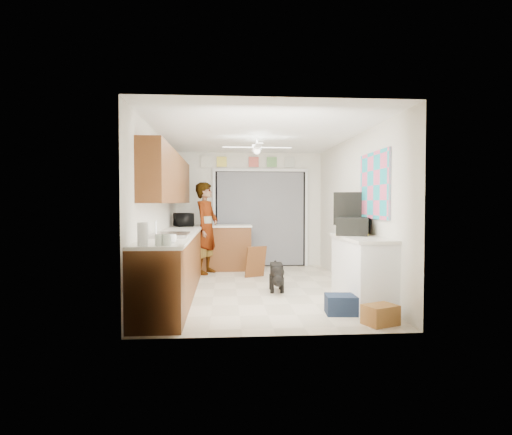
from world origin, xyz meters
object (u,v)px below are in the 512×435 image
object	(u,v)px
navy_crate	(341,304)
paper_towel_roll	(143,234)
man	(206,228)
microwave	(184,220)
cup	(171,239)
cardboard_box	(380,315)
dog	(276,276)
suitcase	(353,226)

from	to	relation	value
navy_crate	paper_towel_roll	bearing A→B (deg)	-166.18
man	microwave	bearing A→B (deg)	114.75
cup	paper_towel_roll	bearing A→B (deg)	-135.83
cardboard_box	dog	distance (m)	2.17
navy_crate	dog	size ratio (longest dim) A/B	0.63
man	dog	world-z (taller)	man
paper_towel_roll	cup	bearing A→B (deg)	44.17
navy_crate	dog	xyz separation A→B (m)	(-0.65, 1.44, 0.13)
cardboard_box	microwave	bearing A→B (deg)	125.05
microwave	man	size ratio (longest dim) A/B	0.26
suitcase	cup	bearing A→B (deg)	-134.83
cardboard_box	man	xyz separation A→B (m)	(-2.15, 3.72, 0.79)
cup	navy_crate	bearing A→B (deg)	8.68
cup	suitcase	bearing A→B (deg)	24.44
suitcase	dog	xyz separation A→B (m)	(-1.04, 0.64, -0.82)
cardboard_box	cup	bearing A→B (deg)	175.79
navy_crate	man	xyz separation A→B (m)	(-1.83, 3.22, 0.78)
cardboard_box	man	distance (m)	4.37
suitcase	cardboard_box	distance (m)	1.61
man	dog	size ratio (longest dim) A/B	2.88
cup	cardboard_box	xyz separation A→B (m)	(2.40, -0.18, -0.88)
cardboard_box	man	size ratio (longest dim) A/B	0.20
navy_crate	dog	bearing A→B (deg)	114.27
man	paper_towel_roll	bearing A→B (deg)	-166.39
microwave	cup	world-z (taller)	microwave
paper_towel_roll	dog	size ratio (longest dim) A/B	0.40
navy_crate	microwave	bearing A→B (deg)	125.38
dog	man	bearing A→B (deg)	126.75
paper_towel_roll	suitcase	size ratio (longest dim) A/B	0.44
suitcase	paper_towel_roll	bearing A→B (deg)	-132.48
microwave	suitcase	distance (m)	3.58
cup	paper_towel_roll	xyz separation A→B (m)	(-0.27, -0.26, 0.07)
cup	paper_towel_roll	world-z (taller)	paper_towel_roll
cup	microwave	bearing A→B (deg)	93.03
man	dog	bearing A→B (deg)	-125.02
cardboard_box	navy_crate	size ratio (longest dim) A/B	0.93
suitcase	man	size ratio (longest dim) A/B	0.32
microwave	cardboard_box	distance (m)	4.61
paper_towel_roll	suitcase	world-z (taller)	paper_towel_roll
navy_crate	man	world-z (taller)	man
suitcase	microwave	bearing A→B (deg)	158.77
paper_towel_roll	suitcase	bearing A→B (deg)	26.79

